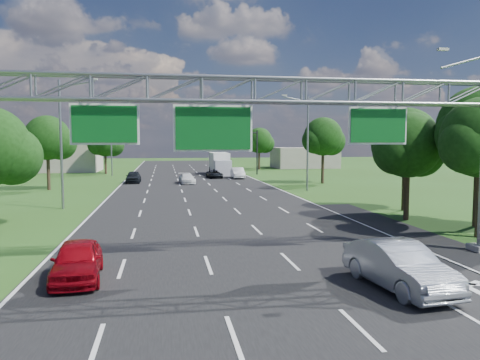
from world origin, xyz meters
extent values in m
plane|color=#284C16|center=(0.00, 30.00, 0.00)|extent=(220.00, 220.00, 0.00)
cube|color=black|center=(0.00, 30.00, 0.00)|extent=(18.00, 180.00, 0.02)
cube|color=black|center=(10.20, 14.00, 0.00)|extent=(3.00, 30.00, 0.02)
cylinder|color=gray|center=(10.30, 12.00, 9.00)|extent=(2.54, 0.12, 0.79)
cube|color=beige|center=(9.10, 12.00, 9.50)|extent=(0.50, 0.22, 0.12)
cube|color=white|center=(-6.00, 11.98, 6.00)|extent=(2.80, 0.05, 1.70)
cube|color=#0A541B|center=(-6.00, 11.92, 6.00)|extent=(2.62, 0.05, 1.52)
cube|color=white|center=(-1.50, 11.98, 5.85)|extent=(3.40, 0.05, 2.00)
cube|color=#0A541B|center=(-1.50, 11.92, 5.85)|extent=(3.22, 0.05, 1.82)
cube|color=white|center=(6.00, 11.98, 6.00)|extent=(2.80, 0.05, 1.70)
cube|color=#0A541B|center=(6.00, 11.92, 6.00)|extent=(2.62, 0.05, 1.52)
cylinder|color=black|center=(11.00, 65.00, 3.50)|extent=(0.24, 0.24, 7.00)
cylinder|color=black|center=(5.00, 65.00, 6.60)|extent=(12.00, 0.18, 0.18)
imported|color=black|center=(-1.00, 65.00, 6.05)|extent=(0.18, 0.22, 1.10)
imported|color=black|center=(4.00, 65.00, 6.05)|extent=(0.18, 0.22, 1.10)
imported|color=black|center=(9.00, 65.00, 6.05)|extent=(0.18, 0.22, 1.10)
cylinder|color=gray|center=(-11.50, 30.00, 5.00)|extent=(0.20, 0.20, 10.00)
cylinder|color=gray|center=(-10.20, 30.00, 9.70)|extent=(2.78, 0.12, 0.60)
cube|color=beige|center=(-8.90, 30.00, 10.10)|extent=(0.55, 0.22, 0.12)
cylinder|color=gray|center=(-11.50, 65.00, 5.00)|extent=(0.20, 0.20, 10.00)
cylinder|color=gray|center=(-10.20, 65.00, 9.70)|extent=(2.78, 0.12, 0.60)
cube|color=beige|center=(-8.90, 65.00, 10.10)|extent=(0.55, 0.22, 0.12)
cylinder|color=gray|center=(11.50, 40.00, 5.00)|extent=(0.20, 0.20, 10.00)
cylinder|color=gray|center=(10.20, 40.00, 9.70)|extent=(2.78, 0.12, 0.60)
cube|color=beige|center=(8.90, 40.00, 10.10)|extent=(0.55, 0.22, 0.12)
cylinder|color=#2D2116|center=(13.50, 15.00, 1.87)|extent=(0.36, 0.36, 3.74)
sphere|color=black|center=(12.51, 14.70, 5.06)|extent=(3.08, 3.08, 3.08)
cylinder|color=#2D2116|center=(15.50, 18.00, 2.09)|extent=(0.36, 0.36, 4.18)
sphere|color=black|center=(15.50, 18.00, 6.18)|extent=(5.00, 5.00, 5.00)
sphere|color=black|center=(14.38, 17.70, 5.68)|extent=(3.50, 3.50, 3.50)
cylinder|color=#2D2116|center=(12.50, 21.00, 1.65)|extent=(0.36, 0.36, 3.30)
sphere|color=black|center=(12.50, 21.00, 5.06)|extent=(4.40, 4.40, 4.40)
sphere|color=black|center=(13.60, 21.40, 4.51)|extent=(3.30, 3.30, 3.30)
sphere|color=black|center=(11.51, 20.70, 4.62)|extent=(3.08, 3.08, 3.08)
cylinder|color=#2D2116|center=(14.50, 25.00, 1.76)|extent=(0.36, 0.36, 3.52)
sphere|color=black|center=(14.50, 25.00, 5.44)|extent=(4.80, 4.80, 4.80)
sphere|color=black|center=(15.70, 25.40, 4.84)|extent=(3.60, 3.60, 3.60)
sphere|color=black|center=(13.42, 24.70, 4.96)|extent=(3.36, 3.36, 3.36)
sphere|color=black|center=(-12.80, 22.40, 4.40)|extent=(3.60, 3.60, 3.60)
cylinder|color=#2D2116|center=(-16.00, 45.00, 1.87)|extent=(0.36, 0.36, 3.74)
sphere|color=black|center=(-16.00, 45.00, 5.66)|extent=(4.80, 4.80, 4.80)
sphere|color=black|center=(-14.80, 45.40, 5.06)|extent=(3.60, 3.60, 3.60)
sphere|color=black|center=(-17.08, 44.70, 5.18)|extent=(3.36, 3.36, 3.36)
cylinder|color=#2D2116|center=(-13.00, 70.00, 1.65)|extent=(0.36, 0.36, 3.30)
sphere|color=black|center=(-13.00, 70.00, 5.22)|extent=(4.80, 4.80, 4.80)
sphere|color=black|center=(-11.80, 70.40, 4.62)|extent=(3.60, 3.60, 3.60)
sphere|color=black|center=(-14.08, 69.70, 4.74)|extent=(3.36, 3.36, 3.36)
cylinder|color=#2D2116|center=(16.00, 48.00, 1.98)|extent=(0.36, 0.36, 3.96)
sphere|color=black|center=(16.00, 48.00, 5.88)|extent=(4.80, 4.80, 4.80)
sphere|color=black|center=(17.20, 48.40, 5.28)|extent=(3.60, 3.60, 3.60)
sphere|color=black|center=(14.92, 47.70, 5.40)|extent=(3.36, 3.36, 3.36)
cylinder|color=#2D2116|center=(14.00, 78.00, 1.76)|extent=(0.36, 0.36, 3.52)
sphere|color=black|center=(14.00, 78.00, 5.44)|extent=(4.80, 4.80, 4.80)
sphere|color=black|center=(15.20, 78.40, 4.84)|extent=(3.60, 3.60, 3.60)
sphere|color=black|center=(12.92, 77.70, 4.96)|extent=(3.36, 3.36, 3.36)
cube|color=#9F9585|center=(-22.00, 78.00, 2.50)|extent=(14.00, 10.00, 5.00)
cube|color=#9F9585|center=(24.00, 82.00, 2.00)|extent=(12.00, 9.00, 4.00)
imported|color=maroon|center=(-6.93, 10.21, 0.75)|extent=(2.13, 4.55, 1.51)
imported|color=#AAAFB6|center=(4.67, 7.23, 0.84)|extent=(2.38, 5.29, 1.68)
imported|color=white|center=(-0.84, 50.56, 0.63)|extent=(2.19, 4.48, 1.26)
imported|color=black|center=(3.50, 58.65, 0.57)|extent=(2.26, 4.24, 1.14)
imported|color=black|center=(-7.52, 52.70, 0.76)|extent=(1.81, 4.46, 1.52)
imported|color=silver|center=(6.71, 57.61, 0.77)|extent=(1.73, 4.70, 1.54)
cube|color=white|center=(5.17, 67.21, 1.79)|extent=(2.75, 6.58, 3.26)
cube|color=silver|center=(5.17, 62.64, 1.20)|extent=(2.55, 2.44, 2.39)
cylinder|color=black|center=(3.98, 62.86, 0.54)|extent=(0.38, 1.09, 1.09)
cylinder|color=black|center=(6.37, 62.86, 0.54)|extent=(0.38, 1.09, 1.09)
cylinder|color=black|center=(3.98, 69.39, 0.54)|extent=(0.38, 1.09, 1.09)
cylinder|color=black|center=(6.37, 69.39, 0.54)|extent=(0.38, 1.09, 1.09)
camera|label=1|loc=(-3.59, -8.08, 5.30)|focal=35.00mm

